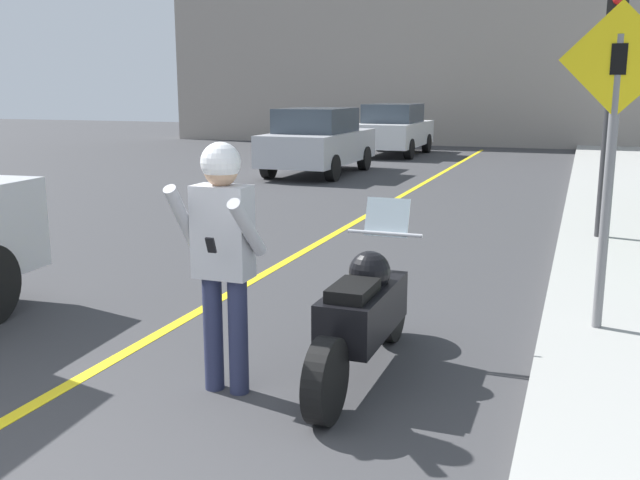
{
  "coord_description": "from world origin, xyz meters",
  "views": [
    {
      "loc": [
        2.84,
        -2.25,
        2.14
      ],
      "look_at": [
        0.96,
        2.86,
        0.99
      ],
      "focal_mm": 40.0,
      "sensor_mm": 36.0,
      "label": 1
    }
  ],
  "objects_px": {
    "motorcycle": "(364,313)",
    "crossing_sign": "(612,137)",
    "parked_car_white": "(394,129)",
    "person_biker": "(222,241)",
    "parked_car_silver": "(318,141)",
    "traffic_light": "(613,66)"
  },
  "relations": [
    {
      "from": "motorcycle",
      "to": "person_biker",
      "type": "xyz_separation_m",
      "value": [
        -0.84,
        -0.63,
        0.62
      ]
    },
    {
      "from": "crossing_sign",
      "to": "parked_car_white",
      "type": "height_order",
      "value": "crossing_sign"
    },
    {
      "from": "crossing_sign",
      "to": "parked_car_silver",
      "type": "height_order",
      "value": "crossing_sign"
    },
    {
      "from": "motorcycle",
      "to": "traffic_light",
      "type": "height_order",
      "value": "traffic_light"
    },
    {
      "from": "crossing_sign",
      "to": "traffic_light",
      "type": "bearing_deg",
      "value": 89.04
    },
    {
      "from": "parked_car_white",
      "to": "crossing_sign",
      "type": "bearing_deg",
      "value": -70.04
    },
    {
      "from": "traffic_light",
      "to": "parked_car_silver",
      "type": "bearing_deg",
      "value": 134.28
    },
    {
      "from": "crossing_sign",
      "to": "parked_car_silver",
      "type": "xyz_separation_m",
      "value": [
        -6.59,
        10.92,
        -0.91
      ]
    },
    {
      "from": "person_biker",
      "to": "crossing_sign",
      "type": "relative_size",
      "value": 0.67
    },
    {
      "from": "parked_car_white",
      "to": "motorcycle",
      "type": "bearing_deg",
      "value": -76.21
    },
    {
      "from": "parked_car_silver",
      "to": "parked_car_white",
      "type": "bearing_deg",
      "value": 85.88
    },
    {
      "from": "parked_car_silver",
      "to": "parked_car_white",
      "type": "xyz_separation_m",
      "value": [
        0.43,
        6.03,
        0.0
      ]
    },
    {
      "from": "motorcycle",
      "to": "crossing_sign",
      "type": "xyz_separation_m",
      "value": [
        1.67,
        1.32,
        1.27
      ]
    },
    {
      "from": "motorcycle",
      "to": "crossing_sign",
      "type": "distance_m",
      "value": 2.48
    },
    {
      "from": "parked_car_white",
      "to": "traffic_light",
      "type": "bearing_deg",
      "value": -64.17
    },
    {
      "from": "parked_car_silver",
      "to": "crossing_sign",
      "type": "bearing_deg",
      "value": -58.88
    },
    {
      "from": "motorcycle",
      "to": "person_biker",
      "type": "distance_m",
      "value": 1.22
    },
    {
      "from": "parked_car_white",
      "to": "parked_car_silver",
      "type": "bearing_deg",
      "value": -94.12
    },
    {
      "from": "crossing_sign",
      "to": "person_biker",
      "type": "bearing_deg",
      "value": -142.24
    },
    {
      "from": "parked_car_silver",
      "to": "parked_car_white",
      "type": "relative_size",
      "value": 1.0
    },
    {
      "from": "motorcycle",
      "to": "traffic_light",
      "type": "relative_size",
      "value": 0.68
    },
    {
      "from": "person_biker",
      "to": "parked_car_white",
      "type": "relative_size",
      "value": 0.43
    }
  ]
}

